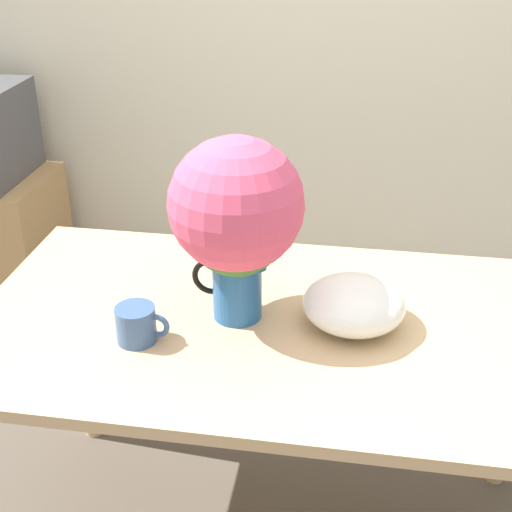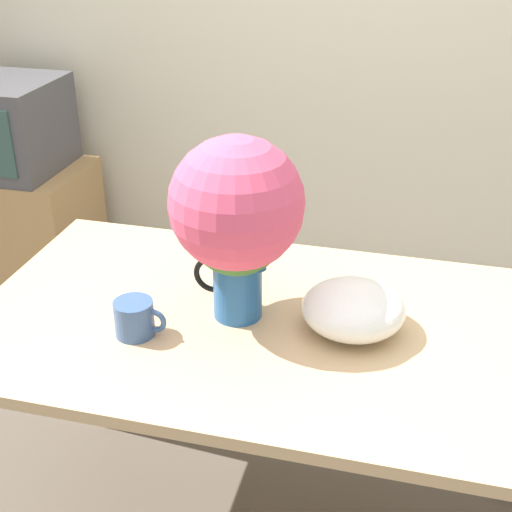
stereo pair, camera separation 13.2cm
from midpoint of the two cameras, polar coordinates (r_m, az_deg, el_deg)
table at (r=1.76m, az=3.53°, el=-7.99°), size 1.45×0.83×0.75m
flower_vase at (r=1.60m, az=0.79°, el=3.29°), size 0.31×0.31×0.45m
coffee_mug at (r=1.65m, az=-7.38°, el=-5.02°), size 0.12×0.09×0.09m
white_bowl at (r=1.67m, az=10.04°, el=-4.23°), size 0.24×0.24×0.11m
tv_stand at (r=3.46m, az=-17.40°, el=2.48°), size 0.66×0.47×0.55m
tv_set at (r=3.29m, az=-18.58°, el=9.87°), size 0.49×0.46×0.39m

